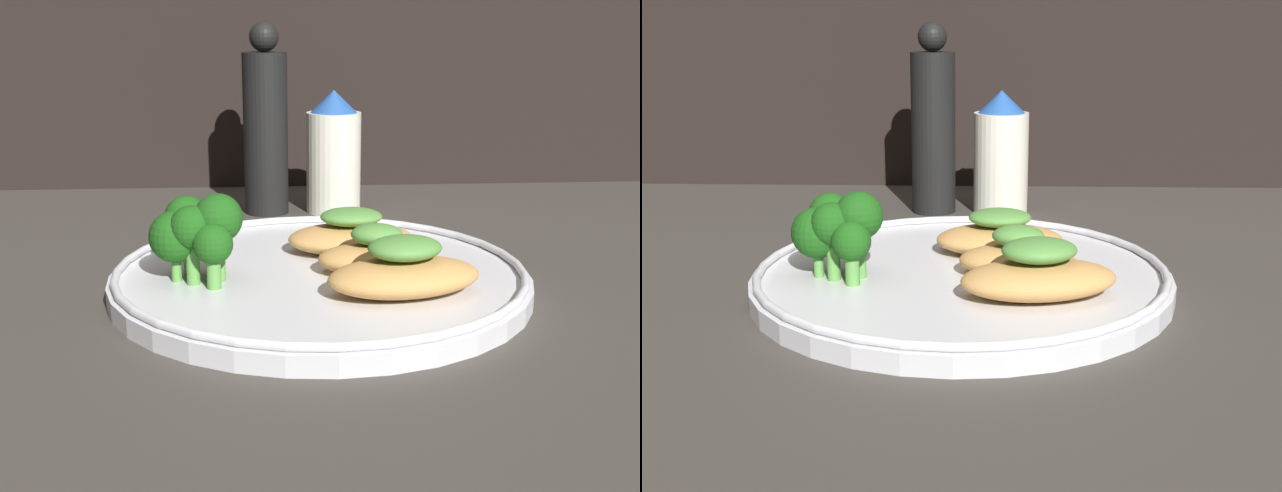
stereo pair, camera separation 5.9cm
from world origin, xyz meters
TOP-DOWN VIEW (x-y plane):
  - ground_plane at (0.00, 0.00)cm, footprint 180.00×180.00cm
  - plate at (0.00, 0.00)cm, footprint 31.05×31.05cm
  - grilled_meat_front at (5.35, -5.43)cm, footprint 11.57×7.83cm
  - grilled_meat_middle at (4.10, -0.80)cm, footprint 9.02×5.77cm
  - grilled_meat_back at (2.84, 4.98)cm, footprint 10.27×6.60cm
  - broccoli_bunch at (-8.88, -1.47)cm, footprint 6.72×6.14cm
  - sauce_bottle at (3.17, 25.14)cm, footprint 5.63×5.63cm
  - pepper_grinder at (-3.80, 25.14)cm, footprint 4.52×4.52cm

SIDE VIEW (x-z plane):
  - ground_plane at x=0.00cm, z-range -1.00..0.00cm
  - plate at x=0.00cm, z-range -0.01..1.99cm
  - grilled_meat_back at x=2.84cm, z-range 1.00..4.64cm
  - grilled_meat_middle at x=4.10cm, z-range 0.92..4.72cm
  - grilled_meat_front at x=5.35cm, z-range 0.95..5.06cm
  - broccoli_bunch at x=-8.88cm, z-range 1.95..8.36cm
  - sauce_bottle at x=3.17cm, z-range -0.27..12.33cm
  - pepper_grinder at x=-3.80cm, z-range -0.79..18.48cm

